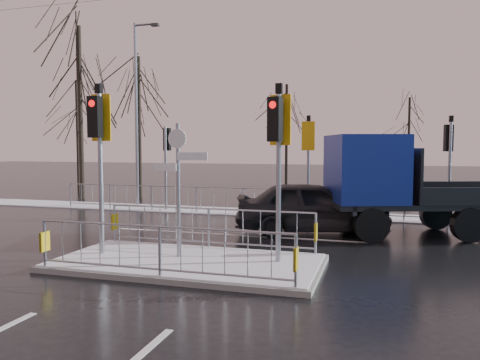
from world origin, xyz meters
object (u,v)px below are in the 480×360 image
(car_far_lane, at_px, (312,207))
(traffic_island, at_px, (187,249))
(flatbed_truck, at_px, (395,182))
(street_lamp_left, at_px, (138,107))

(car_far_lane, bearing_deg, traffic_island, 141.81)
(traffic_island, height_order, flatbed_truck, traffic_island)
(traffic_island, xyz_separation_m, flatbed_truck, (4.59, 5.10, 1.22))
(traffic_island, relative_size, flatbed_truck, 0.86)
(traffic_island, bearing_deg, flatbed_truck, 47.99)
(traffic_island, bearing_deg, street_lamp_left, 124.07)
(traffic_island, relative_size, car_far_lane, 1.26)
(car_far_lane, distance_m, street_lamp_left, 10.40)
(street_lamp_left, bearing_deg, traffic_island, -55.93)
(traffic_island, xyz_separation_m, street_lamp_left, (-6.42, 9.49, 4.10))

